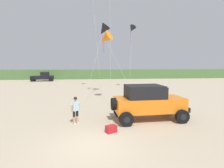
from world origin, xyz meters
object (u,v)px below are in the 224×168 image
at_px(jeep, 148,101).
at_px(kite_yellow_diamond, 104,30).
at_px(person_watching, 75,109).
at_px(distant_pickup, 43,77).
at_px(kite_pink_ribbon, 132,29).
at_px(cooler_box, 111,129).
at_px(kite_black_sled, 105,38).

bearing_deg(jeep, kite_yellow_diamond, 103.40).
bearing_deg(kite_yellow_diamond, person_watching, -102.77).
bearing_deg(jeep, distant_pickup, 116.92).
xyz_separation_m(jeep, kite_pink_ribbon, (2.05, 14.59, 7.44)).
xyz_separation_m(cooler_box, kite_yellow_diamond, (0.29, 11.67, 7.31)).
height_order(person_watching, kite_pink_ribbon, kite_pink_ribbon).
bearing_deg(person_watching, kite_black_sled, 71.00).
height_order(jeep, cooler_box, jeep).
distance_m(kite_black_sled, kite_yellow_diamond, 3.84).
bearing_deg(kite_pink_ribbon, jeep, -97.98).
bearing_deg(person_watching, distant_pickup, 108.88).
bearing_deg(kite_black_sled, cooler_box, -91.75).
bearing_deg(cooler_box, kite_yellow_diamond, 62.34).
distance_m(distant_pickup, kite_pink_ribbon, 22.94).
relative_size(kite_pink_ribbon, kite_yellow_diamond, 1.13).
xyz_separation_m(kite_pink_ribbon, kite_black_sled, (-4.40, -8.44, -2.59)).
distance_m(jeep, kite_pink_ribbon, 16.51).
relative_size(cooler_box, kite_black_sled, 0.08).
distance_m(kite_pink_ribbon, kite_black_sled, 9.86).
xyz_separation_m(person_watching, kite_yellow_diamond, (2.29, 10.09, 6.56)).
bearing_deg(distant_pickup, person_watching, -71.12).
bearing_deg(cooler_box, distant_pickup, 85.05).
bearing_deg(person_watching, cooler_box, -38.32).
distance_m(jeep, person_watching, 4.62).
distance_m(person_watching, distant_pickup, 30.53).
bearing_deg(person_watching, kite_yellow_diamond, 77.23).
xyz_separation_m(jeep, cooler_box, (-2.60, -1.96, -1.01)).
distance_m(person_watching, kite_black_sled, 8.60).
bearing_deg(distant_pickup, kite_yellow_diamond, -57.09).
relative_size(kite_black_sled, kite_yellow_diamond, 0.81).
height_order(person_watching, cooler_box, person_watching).
xyz_separation_m(cooler_box, distant_pickup, (-11.88, 30.47, 0.75)).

